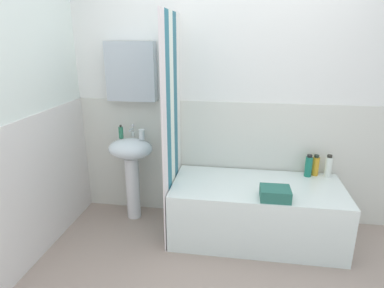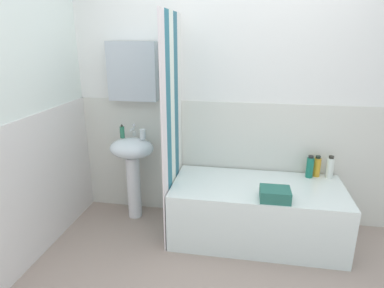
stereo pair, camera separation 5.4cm
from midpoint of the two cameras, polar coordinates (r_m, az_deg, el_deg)
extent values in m
cube|color=white|center=(3.23, 7.48, 7.29)|extent=(3.60, 0.05, 2.40)
cube|color=silver|center=(3.36, 7.04, -2.92)|extent=(3.60, 0.02, 1.20)
cube|color=silver|center=(3.28, -9.77, 12.28)|extent=(0.48, 0.12, 0.56)
cube|color=white|center=(2.88, -26.78, 4.22)|extent=(0.05, 1.81, 2.40)
cube|color=silver|center=(3.04, -24.70, -6.81)|extent=(0.02, 1.81, 1.20)
cylinder|color=white|center=(3.45, -9.59, -7.43)|extent=(0.14, 0.14, 0.65)
ellipsoid|color=white|center=(3.29, -9.97, -0.73)|extent=(0.44, 0.34, 0.20)
cylinder|color=silver|center=(3.35, -9.51, 1.83)|extent=(0.03, 0.03, 0.05)
cylinder|color=silver|center=(3.29, -9.84, 2.52)|extent=(0.02, 0.10, 0.02)
sphere|color=silver|center=(3.33, -9.59, 3.24)|extent=(0.03, 0.03, 0.03)
cylinder|color=#2A7253|center=(3.29, -11.54, 2.00)|extent=(0.04, 0.04, 0.11)
sphere|color=#2E2E27|center=(3.27, -11.62, 3.15)|extent=(0.02, 0.02, 0.02)
cylinder|color=silver|center=(3.22, -8.07, 1.71)|extent=(0.06, 0.06, 0.10)
cube|color=white|center=(3.15, 11.55, -11.40)|extent=(1.52, 0.73, 0.53)
cube|color=white|center=(2.66, -4.26, 0.64)|extent=(0.01, 0.15, 2.00)
cube|color=#2C6D82|center=(2.80, -3.53, 1.52)|extent=(0.01, 0.15, 2.00)
cube|color=white|center=(2.93, -2.87, 2.32)|extent=(0.01, 0.15, 2.00)
cube|color=#2F687C|center=(3.07, -2.27, 3.04)|extent=(0.01, 0.15, 2.00)
cube|color=silver|center=(3.21, -1.72, 3.70)|extent=(0.01, 0.15, 2.00)
cylinder|color=white|center=(3.36, 23.20, -3.84)|extent=(0.06, 0.06, 0.19)
cylinder|color=#2A2A24|center=(3.32, 23.43, -2.10)|extent=(0.04, 0.04, 0.02)
cylinder|color=gold|center=(3.35, 21.26, -3.77)|extent=(0.06, 0.06, 0.18)
cylinder|color=#202C22|center=(3.32, 21.45, -2.13)|extent=(0.05, 0.05, 0.02)
cylinder|color=#1B735D|center=(3.30, 20.17, -3.87)|extent=(0.07, 0.07, 0.19)
cylinder|color=#232525|center=(3.26, 20.37, -2.10)|extent=(0.05, 0.05, 0.02)
cube|color=#2A695B|center=(2.79, 14.73, -8.43)|extent=(0.25, 0.20, 0.10)
camera|label=1|loc=(0.03, -89.45, 0.18)|focal=30.78mm
camera|label=2|loc=(0.03, 90.55, -0.18)|focal=30.78mm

